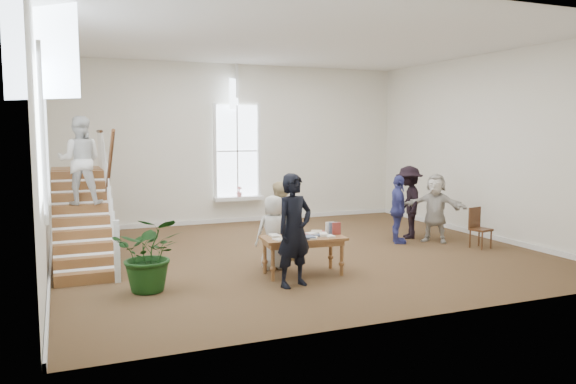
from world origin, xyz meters
name	(u,v)px	position (x,y,z in m)	size (l,w,h in m)	color
ground	(299,253)	(0.00, 0.00, 0.00)	(10.00, 10.00, 0.00)	#4B321D
room_shell	(238,208)	(0.00, 4.39, 0.40)	(10.49, 10.00, 10.00)	silver
staircase	(81,183)	(-4.34, 0.75, 1.62)	(1.10, 4.10, 2.92)	brown
library_table	(303,241)	(-0.64, -1.68, 0.63)	(1.57, 0.89, 0.77)	brown
police_officer	(294,230)	(-1.09, -2.33, 0.97)	(0.70, 0.46, 1.93)	black
elderly_woman	(274,232)	(-0.99, -1.08, 0.71)	(0.70, 0.45, 1.42)	beige
person_yellow	(279,222)	(-0.69, -0.58, 0.82)	(0.79, 0.62, 1.63)	#CFB681
woman_cluster_a	(398,209)	(2.59, 0.11, 0.80)	(0.94, 0.39, 1.60)	navy
woman_cluster_b	(409,202)	(3.19, 0.56, 0.89)	(1.15, 0.66, 1.78)	black
woman_cluster_c	(435,208)	(3.49, -0.09, 0.81)	(1.51, 0.48, 1.63)	beige
floor_plant	(150,254)	(-3.40, -1.71, 0.63)	(1.13, 0.98, 1.26)	#133711
side_chair	(478,226)	(3.98, -1.01, 0.50)	(0.47, 0.47, 0.91)	#38200F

